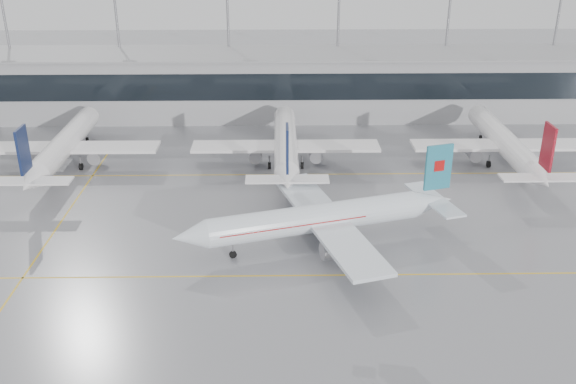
{
  "coord_description": "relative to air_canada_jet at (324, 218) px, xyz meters",
  "views": [
    {
      "loc": [
        -1.26,
        -62.24,
        37.97
      ],
      "look_at": [
        0.0,
        12.0,
        5.0
      ],
      "focal_mm": 40.0,
      "sensor_mm": 36.0,
      "label": 1
    }
  ],
  "objects": [
    {
      "name": "taxi_line_cross",
      "position": [
        -34.34,
        7.56,
        -3.57
      ],
      "size": [
        0.25,
        60.0,
        0.01
      ],
      "primitive_type": "cube",
      "color": "gold",
      "rests_on": "ground"
    },
    {
      "name": "light_masts",
      "position": [
        -4.34,
        60.56,
        9.77
      ],
      "size": [
        156.4,
        1.0,
        22.6
      ],
      "color": "gray",
      "rests_on": "ground"
    },
    {
      "name": "terminal_roof",
      "position": [
        -4.34,
        54.56,
        8.62
      ],
      "size": [
        182.0,
        16.0,
        0.4
      ],
      "primitive_type": "cube",
      "color": "gray",
      "rests_on": "ground"
    },
    {
      "name": "parked_jet_c",
      "position": [
        -4.34,
        26.25,
        0.14
      ],
      "size": [
        29.64,
        36.96,
        11.72
      ],
      "rotation": [
        0.0,
        0.0,
        1.57
      ],
      "color": "white",
      "rests_on": "ground"
    },
    {
      "name": "taxi_line_north",
      "position": [
        -4.34,
        22.56,
        -3.57
      ],
      "size": [
        120.0,
        0.25,
        0.01
      ],
      "primitive_type": "cube",
      "color": "gold",
      "rests_on": "ground"
    },
    {
      "name": "parked_jet_b",
      "position": [
        -39.34,
        26.25,
        0.14
      ],
      "size": [
        29.64,
        36.96,
        11.72
      ],
      "rotation": [
        0.0,
        0.0,
        1.57
      ],
      "color": "white",
      "rests_on": "ground"
    },
    {
      "name": "air_canada_jet",
      "position": [
        0.0,
        0.0,
        0.0
      ],
      "size": [
        35.44,
        28.8,
        11.29
      ],
      "rotation": [
        0.0,
        0.0,
        3.43
      ],
      "color": "white",
      "rests_on": "ground"
    },
    {
      "name": "parked_jet_d",
      "position": [
        30.66,
        26.25,
        0.14
      ],
      "size": [
        29.64,
        36.96,
        11.72
      ],
      "rotation": [
        0.0,
        0.0,
        1.57
      ],
      "color": "white",
      "rests_on": "ground"
    },
    {
      "name": "taxi_line_main",
      "position": [
        -4.34,
        -7.44,
        -3.57
      ],
      "size": [
        120.0,
        0.25,
        0.01
      ],
      "primitive_type": "cube",
      "color": "gold",
      "rests_on": "ground"
    },
    {
      "name": "ground",
      "position": [
        -4.34,
        -7.44,
        -3.58
      ],
      "size": [
        320.0,
        320.0,
        0.0
      ],
      "primitive_type": "plane",
      "color": "gray",
      "rests_on": "ground"
    },
    {
      "name": "terminal",
      "position": [
        -4.34,
        54.56,
        2.42
      ],
      "size": [
        180.0,
        15.0,
        12.0
      ],
      "primitive_type": "cube",
      "color": "#949498",
      "rests_on": "ground"
    },
    {
      "name": "terminal_glass",
      "position": [
        -4.34,
        47.01,
        3.92
      ],
      "size": [
        180.0,
        0.2,
        5.0
      ],
      "primitive_type": "cube",
      "color": "black",
      "rests_on": "ground"
    }
  ]
}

